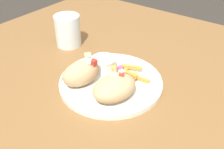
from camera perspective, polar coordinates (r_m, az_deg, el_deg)
table at (r=0.74m, az=-1.11°, el=-7.84°), size 1.18×1.18×0.74m
plate at (r=0.70m, az=0.00°, el=-1.65°), size 0.27×0.27×0.02m
pita_sandwich_near at (r=0.62m, az=0.54°, el=-2.84°), size 0.13×0.11×0.06m
pita_sandwich_far at (r=0.67m, az=-6.75°, el=0.32°), size 0.11×0.09×0.07m
fries_pile at (r=0.70m, az=2.67°, el=0.06°), size 0.11×0.14×0.02m
sauce_ramekin at (r=0.73m, az=-1.88°, el=2.55°), size 0.07×0.07×0.04m
water_glass at (r=0.89m, az=-9.56°, el=9.13°), size 0.08×0.08×0.10m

